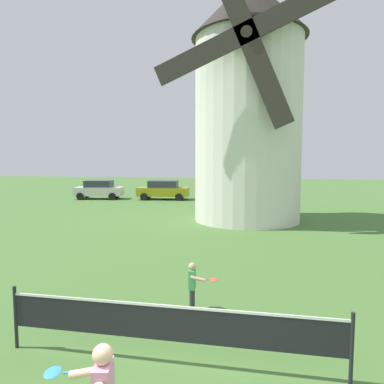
% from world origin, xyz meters
% --- Properties ---
extents(windmill, '(8.36, 6.34, 12.95)m').
position_xyz_m(windmill, '(0.23, 16.00, 6.50)').
color(windmill, silver).
rests_on(windmill, ground_plane).
extents(tennis_net, '(5.53, 0.06, 1.10)m').
position_xyz_m(tennis_net, '(-0.48, 2.11, 0.69)').
color(tennis_net, black).
rests_on(tennis_net, ground_plane).
extents(player_far, '(0.67, 0.43, 1.06)m').
position_xyz_m(player_far, '(-0.46, 4.19, 0.60)').
color(player_far, '#333338').
rests_on(player_far, ground_plane).
extents(parked_car_cream, '(4.12, 2.39, 1.56)m').
position_xyz_m(parked_car_cream, '(-12.35, 24.29, 0.81)').
color(parked_car_cream, silver).
rests_on(parked_car_cream, ground_plane).
extents(parked_car_mustard, '(4.35, 2.20, 1.56)m').
position_xyz_m(parked_car_mustard, '(-6.95, 24.93, 0.81)').
color(parked_car_mustard, '#999919').
rests_on(parked_car_mustard, ground_plane).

